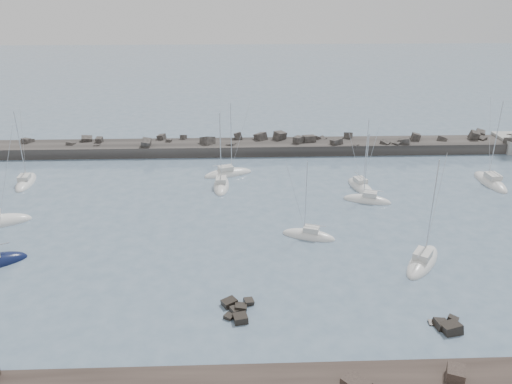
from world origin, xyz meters
TOP-DOWN VIEW (x-y plane):
  - ground at (0.00, 0.00)m, footprint 400.00×400.00m
  - rock_cluster_near at (-4.17, -8.86)m, footprint 3.27×4.03m
  - rock_cluster_far at (14.39, -11.78)m, footprint 3.05×3.08m
  - breakwater at (-7.30, 38.00)m, footprint 115.00×7.13m
  - sailboat_1 at (-36.12, 24.24)m, footprint 3.09×7.71m
  - sailboat_3 at (-6.47, 21.88)m, footprint 2.39×7.51m
  - sailboat_4 at (-5.54, 26.73)m, footprint 8.19×4.81m
  - sailboat_5 at (4.44, 5.62)m, footprint 6.75×4.11m
  - sailboat_6 at (14.20, 20.41)m, footprint 3.98×7.54m
  - sailboat_7 at (16.00, -0.90)m, footprint 6.67×7.95m
  - sailboat_8 at (13.99, 15.72)m, footprint 6.89×4.08m
  - sailboat_9 at (34.27, 21.64)m, footprint 3.17×8.61m

SIDE VIEW (x-z plane):
  - ground at x=0.00m, z-range 0.00..0.00m
  - rock_cluster_near at x=-4.17m, z-range -0.57..0.72m
  - rock_cluster_far at x=14.39m, z-range -0.67..0.84m
  - sailboat_1 at x=-36.12m, z-range -5.82..6.08m
  - sailboat_4 at x=-5.54m, z-range -6.06..6.32m
  - sailboat_5 at x=4.44m, z-range -5.05..5.32m
  - sailboat_6 at x=14.20m, z-range -5.62..5.89m
  - sailboat_8 at x=13.99m, z-range -5.16..5.44m
  - sailboat_3 at x=-6.47m, z-range -5.84..6.11m
  - sailboat_9 at x=34.27m, z-range -6.57..6.86m
  - sailboat_7 at x=16.00m, z-range -6.24..6.53m
  - breakwater at x=-7.30m, z-range -2.30..2.88m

